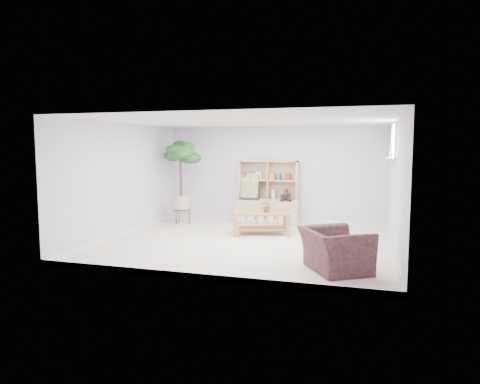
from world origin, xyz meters
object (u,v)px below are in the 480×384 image
(floor_tree, at_px, (181,182))
(storage_unit, at_px, (268,192))
(coffee_table, at_px, (261,223))
(armchair, at_px, (335,247))

(floor_tree, bearing_deg, storage_unit, 16.56)
(floor_tree, bearing_deg, coffee_table, -17.38)
(floor_tree, xyz_separation_m, armchair, (3.94, -3.10, -0.66))
(storage_unit, xyz_separation_m, armchair, (1.89, -3.71, -0.41))
(coffee_table, relative_size, armchair, 1.20)
(storage_unit, relative_size, armchair, 1.56)
(storage_unit, relative_size, coffee_table, 1.31)
(storage_unit, height_order, floor_tree, floor_tree)
(coffee_table, height_order, armchair, armchair)
(storage_unit, height_order, armchair, storage_unit)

